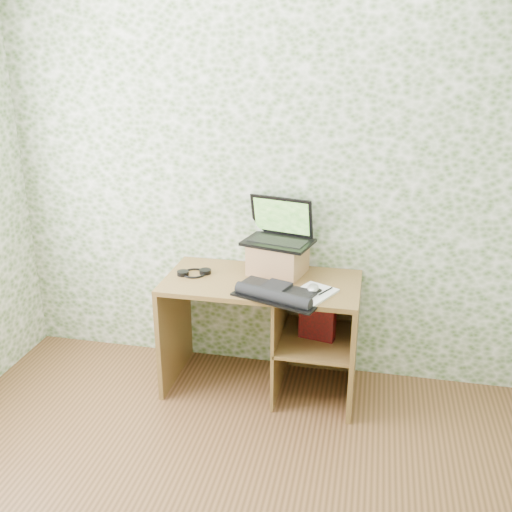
% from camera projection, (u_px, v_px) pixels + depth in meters
% --- Properties ---
extents(wall_back, '(3.50, 0.00, 3.50)m').
position_uv_depth(wall_back, '(272.00, 181.00, 3.59)').
color(wall_back, white).
rests_on(wall_back, ground).
extents(desk, '(1.20, 0.60, 0.75)m').
position_uv_depth(desk, '(274.00, 319.00, 3.61)').
color(desk, brown).
rests_on(desk, floor).
extents(riser, '(0.38, 0.34, 0.19)m').
position_uv_depth(riser, '(278.00, 258.00, 3.58)').
color(riser, '#8D5D3F').
rests_on(riser, desk).
extents(laptop, '(0.47, 0.38, 0.28)m').
position_uv_depth(laptop, '(279.00, 232.00, 3.57)').
color(laptop, black).
rests_on(laptop, riser).
extents(keyboard, '(0.52, 0.41, 0.07)m').
position_uv_depth(keyboard, '(275.00, 293.00, 3.27)').
color(keyboard, black).
rests_on(keyboard, desk).
extents(headphones, '(0.20, 0.20, 0.03)m').
position_uv_depth(headphones, '(194.00, 273.00, 3.59)').
color(headphones, black).
rests_on(headphones, desk).
extents(notepad, '(0.31, 0.35, 0.01)m').
position_uv_depth(notepad, '(312.00, 294.00, 3.30)').
color(notepad, silver).
rests_on(notepad, desk).
extents(mouse, '(0.11, 0.13, 0.04)m').
position_uv_depth(mouse, '(313.00, 290.00, 3.29)').
color(mouse, silver).
rests_on(mouse, notepad).
extents(pen, '(0.07, 0.12, 0.01)m').
position_uv_depth(pen, '(326.00, 291.00, 3.31)').
color(pen, black).
rests_on(pen, notepad).
extents(red_box, '(0.23, 0.11, 0.26)m').
position_uv_depth(red_box, '(317.00, 319.00, 3.51)').
color(red_box, maroon).
rests_on(red_box, desk).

